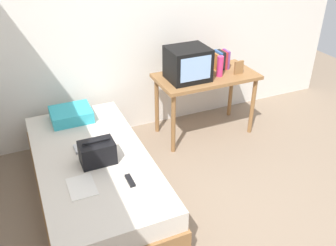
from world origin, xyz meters
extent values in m
plane|color=#84705B|center=(0.00, 0.00, 0.00)|extent=(8.00, 8.00, 0.00)
cube|color=silver|center=(0.00, 2.00, 1.30)|extent=(5.20, 0.10, 2.60)
cube|color=olive|center=(-1.01, 0.83, 0.15)|extent=(1.00, 2.00, 0.29)
cube|color=beige|center=(-1.01, 0.83, 0.39)|extent=(0.97, 1.94, 0.19)
cube|color=olive|center=(0.50, 1.49, 0.74)|extent=(1.16, 0.60, 0.04)
cylinder|color=olive|center=(-0.02, 1.25, 0.36)|extent=(0.05, 0.05, 0.72)
cylinder|color=olive|center=(1.02, 1.25, 0.36)|extent=(0.05, 0.05, 0.72)
cylinder|color=olive|center=(-0.02, 1.73, 0.36)|extent=(0.05, 0.05, 0.72)
cylinder|color=olive|center=(1.02, 1.73, 0.36)|extent=(0.05, 0.05, 0.72)
cube|color=black|center=(0.25, 1.48, 0.94)|extent=(0.44, 0.38, 0.36)
cube|color=#8CB2E0|center=(0.25, 1.28, 0.95)|extent=(0.35, 0.01, 0.26)
cylinder|color=#E53372|center=(0.62, 1.41, 0.87)|extent=(0.07, 0.07, 0.23)
cube|color=#CC7233|center=(0.68, 1.60, 0.85)|extent=(0.02, 0.14, 0.19)
cube|color=#2D5699|center=(0.71, 1.60, 0.86)|extent=(0.03, 0.16, 0.22)
cube|color=black|center=(0.75, 1.60, 0.86)|extent=(0.04, 0.15, 0.21)
cube|color=#B72D33|center=(0.79, 1.60, 0.86)|extent=(0.03, 0.15, 0.20)
cube|color=#7A3D89|center=(0.82, 1.60, 0.86)|extent=(0.03, 0.14, 0.21)
cube|color=olive|center=(0.85, 1.37, 0.84)|extent=(0.11, 0.02, 0.16)
cube|color=#33A8B7|center=(-1.04, 1.58, 0.54)|extent=(0.41, 0.35, 0.12)
cube|color=black|center=(-0.98, 0.74, 0.58)|extent=(0.30, 0.20, 0.20)
cylinder|color=black|center=(-0.98, 0.74, 0.69)|extent=(0.24, 0.02, 0.02)
cube|color=white|center=(-1.18, 0.46, 0.48)|extent=(0.21, 0.29, 0.01)
cube|color=black|center=(-0.81, 0.37, 0.49)|extent=(0.04, 0.16, 0.02)
cube|color=#B7B7BC|center=(-1.11, 0.99, 0.49)|extent=(0.04, 0.14, 0.02)
camera|label=1|loc=(-1.46, -1.87, 2.39)|focal=39.04mm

